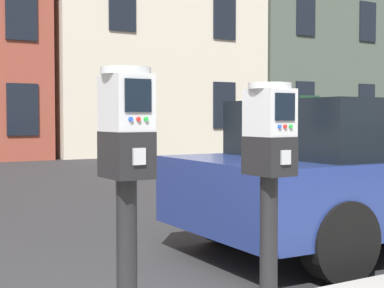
{
  "coord_description": "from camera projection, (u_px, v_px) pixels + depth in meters",
  "views": [
    {
      "loc": [
        -1.55,
        -2.63,
        1.26
      ],
      "look_at": [
        -0.11,
        -0.24,
        1.13
      ],
      "focal_mm": 54.59,
      "sensor_mm": 36.0,
      "label": 1
    }
  ],
  "objects": [
    {
      "name": "parking_meter_near_kerb",
      "position": [
        126.0,
        164.0,
        2.51
      ],
      "size": [
        0.22,
        0.25,
        1.34
      ],
      "rotation": [
        0.0,
        0.0,
        -1.56
      ],
      "color": "black",
      "rests_on": "sidewalk_slab"
    },
    {
      "name": "parking_meter_twin_adjacent",
      "position": [
        269.0,
        164.0,
        2.91
      ],
      "size": [
        0.22,
        0.25,
        1.29
      ],
      "rotation": [
        0.0,
        0.0,
        -1.56
      ],
      "color": "black",
      "rests_on": "sidewalk_slab"
    }
  ]
}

